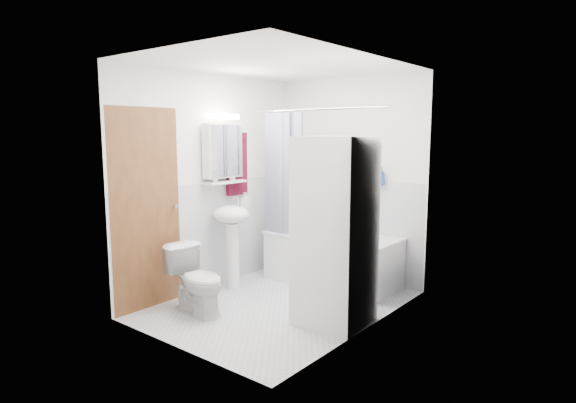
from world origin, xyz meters
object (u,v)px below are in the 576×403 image
Objects in this scene: sink at (232,227)px; washer_dryer at (335,231)px; bathtub at (332,257)px; toilet at (197,281)px.

sink is 1.44m from washer_dryer.
bathtub is 1.47× the size of sink.
toilet is at bearing -107.85° from bathtub.
toilet is (-0.51, -1.60, 0.00)m from bathtub.
sink reaches higher than toilet.
bathtub is 1.27m from washer_dryer.
washer_dryer is (1.43, -0.10, 0.16)m from sink.
bathtub is at bearing 47.42° from sink.
sink reaches higher than bathtub.
washer_dryer is 2.60× the size of toilet.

